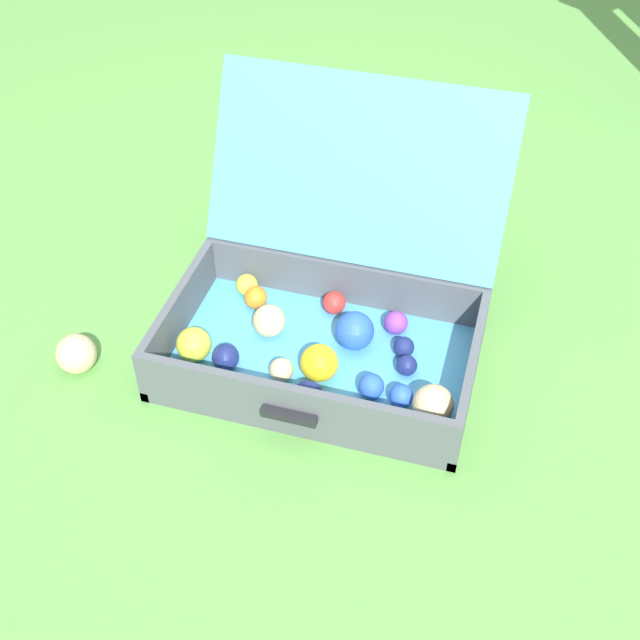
# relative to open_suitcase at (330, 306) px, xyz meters

# --- Properties ---
(ground_plane) EXTENTS (16.00, 16.00, 0.00)m
(ground_plane) POSITION_rel_open_suitcase_xyz_m (0.09, -0.06, -0.11)
(ground_plane) COLOR #569342
(open_suitcase) EXTENTS (0.65, 0.62, 0.49)m
(open_suitcase) POSITION_rel_open_suitcase_xyz_m (0.00, 0.00, 0.00)
(open_suitcase) COLOR #4799C6
(open_suitcase) RESTS_ON ground
(stray_ball_on_grass) EXTENTS (0.09, 0.09, 0.09)m
(stray_ball_on_grass) POSITION_rel_open_suitcase_xyz_m (-0.49, -0.22, -0.07)
(stray_ball_on_grass) COLOR #D1B784
(stray_ball_on_grass) RESTS_ON ground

